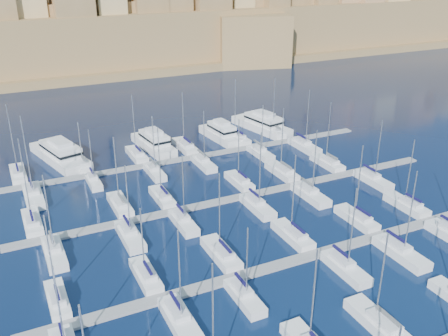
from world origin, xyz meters
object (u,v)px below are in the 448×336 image
motor_yacht_a (60,153)px  motor_yacht_d (262,124)px  motor_yacht_c (221,133)px  motor_yacht_b (154,142)px

motor_yacht_a → motor_yacht_d: 50.03m
motor_yacht_d → motor_yacht_a: bearing=179.0°
motor_yacht_a → motor_yacht_c: (37.41, -2.73, -0.00)m
motor_yacht_c → motor_yacht_d: size_ratio=0.77×
motor_yacht_a → motor_yacht_d: bearing=-1.0°
motor_yacht_a → motor_yacht_c: same height
motor_yacht_c → motor_yacht_b: bearing=177.5°
motor_yacht_a → motor_yacht_b: 20.71m
motor_yacht_b → motor_yacht_c: same height
motor_yacht_a → motor_yacht_c: bearing=-4.2°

